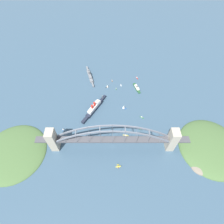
{
  "coord_description": "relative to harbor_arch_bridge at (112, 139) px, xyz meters",
  "views": [
    {
      "loc": [
        -0.84,
        -154.42,
        313.53
      ],
      "look_at": [
        0.0,
        79.34,
        8.0
      ],
      "focal_mm": 28.28,
      "sensor_mm": 36.0,
      "label": 1
    }
  ],
  "objects": [
    {
      "name": "small_boat_1",
      "position": [
        64.71,
        197.81,
        -29.24
      ],
      "size": [
        5.44,
        10.0,
        1.94
      ],
      "color": "#B2231E",
      "rests_on": "ground"
    },
    {
      "name": "ground_plane",
      "position": [
        0.0,
        -0.0,
        -29.94
      ],
      "size": [
        1400.0,
        1400.0,
        0.0
      ],
      "primitive_type": "plane",
      "color": "#385166"
    },
    {
      "name": "ocean_liner",
      "position": [
        -40.52,
        92.11,
        -23.74
      ],
      "size": [
        51.18,
        80.51,
        21.9
      ],
      "color": "#1E2333",
      "rests_on": "ground"
    },
    {
      "name": "small_boat_2",
      "position": [
        9.51,
        157.74,
        -29.19
      ],
      "size": [
        2.44,
        7.78,
        2.14
      ],
      "color": "#2D6B3D",
      "rests_on": "ground"
    },
    {
      "name": "headland_east_shore",
      "position": [
        188.96,
        -3.42,
        -29.94
      ],
      "size": [
        123.1,
        129.61,
        23.48
      ],
      "color": "#476638",
      "rests_on": "ground"
    },
    {
      "name": "small_boat_6",
      "position": [
        21.67,
        170.61,
        -29.22
      ],
      "size": [
        2.36,
        8.8,
        2.02
      ],
      "color": "silver",
      "rests_on": "ground"
    },
    {
      "name": "small_boat_9",
      "position": [
        59.64,
        40.63,
        -27.13
      ],
      "size": [
        5.93,
        4.56,
        5.98
      ],
      "color": "#2D6B3D",
      "rests_on": "ground"
    },
    {
      "name": "small_boat_3",
      "position": [
        26.81,
        25.26,
        -29.25
      ],
      "size": [
        12.01,
        4.03,
        1.94
      ],
      "color": "gold",
      "rests_on": "ground"
    },
    {
      "name": "small_boat_0",
      "position": [
        -0.78,
        186.96,
        -29.08
      ],
      "size": [
        2.75,
        7.69,
        2.39
      ],
      "color": "brown",
      "rests_on": "ground"
    },
    {
      "name": "small_boat_7",
      "position": [
        64.33,
        70.25,
        -29.1
      ],
      "size": [
        9.25,
        7.05,
        2.31
      ],
      "color": "#2D6B3D",
      "rests_on": "ground"
    },
    {
      "name": "headland_west_shore",
      "position": [
        -189.07,
        -14.17,
        -29.94
      ],
      "size": [
        122.63,
        125.24,
        17.33
      ],
      "color": "#476638",
      "rests_on": "ground"
    },
    {
      "name": "harbor_arch_bridge",
      "position": [
        0.0,
        0.0,
        0.0
      ],
      "size": [
        279.77,
        18.5,
        68.79
      ],
      "color": "#ADA38E",
      "rests_on": "ground"
    },
    {
      "name": "naval_cruiser",
      "position": [
        -59.09,
        202.44,
        -26.58
      ],
      "size": [
        27.52,
        79.12,
        18.15
      ],
      "color": "slate",
      "rests_on": "ground"
    },
    {
      "name": "harbor_ferry_steamer",
      "position": [
        60.81,
        159.34,
        -27.57
      ],
      "size": [
        16.46,
        35.65,
        7.84
      ],
      "color": "#23512D",
      "rests_on": "ground"
    },
    {
      "name": "seaplane_taxiing_near_bridge",
      "position": [
        10.3,
        -39.8,
        -27.75
      ],
      "size": [
        9.36,
        7.37,
        5.05
      ],
      "color": "#B7B7B2",
      "rests_on": "ground"
    },
    {
      "name": "small_boat_4",
      "position": [
        -12.12,
        164.07,
        -25.81
      ],
      "size": [
        8.49,
        6.72,
        8.83
      ],
      "color": "black",
      "rests_on": "ground"
    },
    {
      "name": "small_boat_8",
      "position": [
        -102.23,
        38.73,
        -27.11
      ],
      "size": [
        3.95,
        6.06,
        5.98
      ],
      "color": "#234C8C",
      "rests_on": "ground"
    },
    {
      "name": "small_boat_5",
      "position": [
        25.46,
        95.87,
        -24.95
      ],
      "size": [
        10.87,
        6.99,
        10.78
      ],
      "color": "#234C8C",
      "rests_on": "ground"
    }
  ]
}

